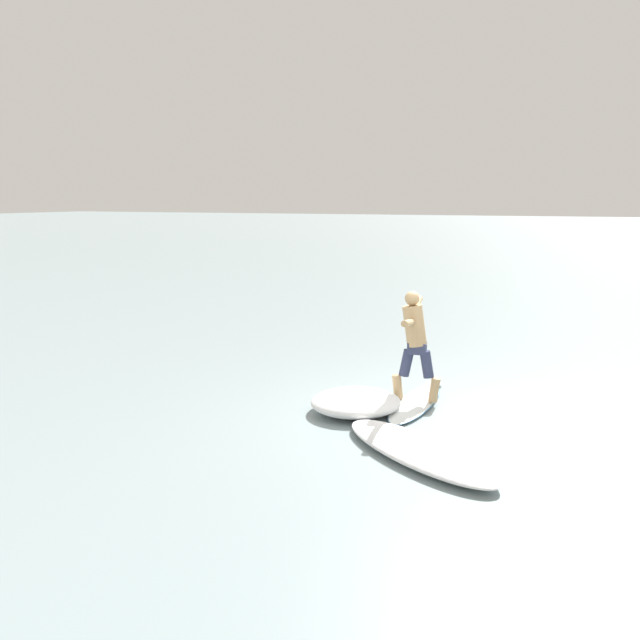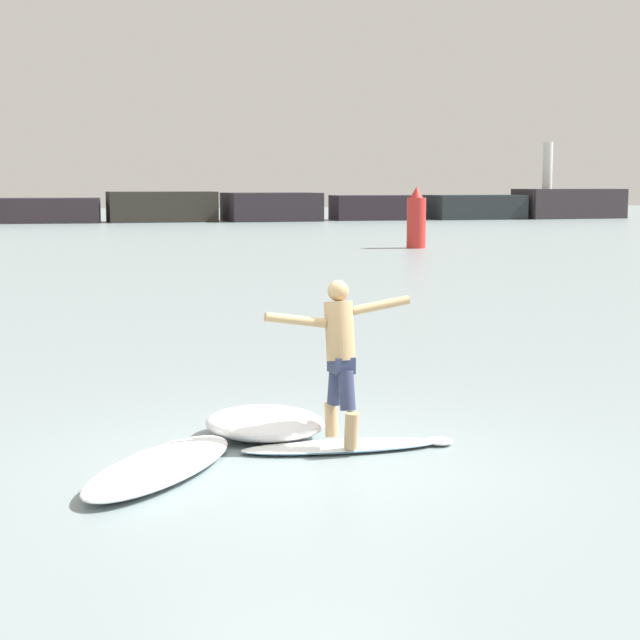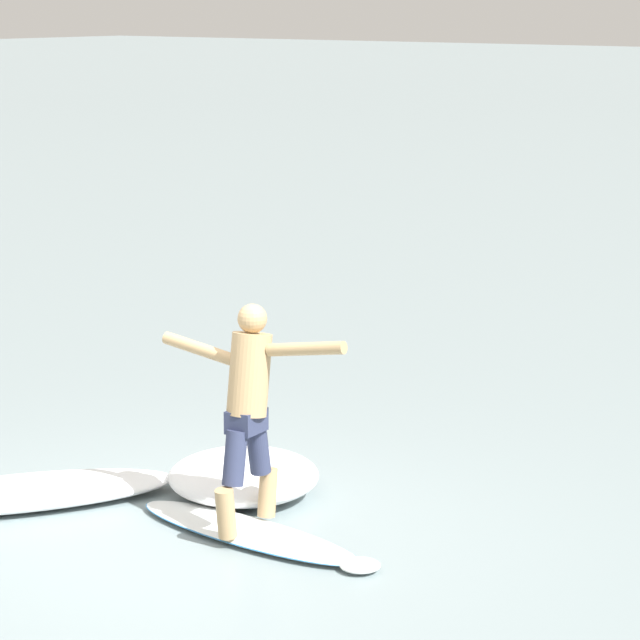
% 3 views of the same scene
% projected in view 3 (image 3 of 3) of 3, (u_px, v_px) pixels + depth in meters
% --- Properties ---
extents(ground_plane, '(200.00, 200.00, 0.00)m').
position_uv_depth(ground_plane, '(179.00, 534.00, 10.71)').
color(ground_plane, gray).
extents(surfboard, '(2.15, 0.59, 0.21)m').
position_uv_depth(surfboard, '(251.00, 533.00, 10.62)').
color(surfboard, white).
rests_on(surfboard, ground).
extents(surfer, '(1.49, 0.71, 1.59)m').
position_uv_depth(surfer, '(249.00, 399.00, 10.47)').
color(surfer, tan).
rests_on(surfer, surfboard).
extents(wave_foam_at_tail, '(1.69, 1.71, 0.30)m').
position_uv_depth(wave_foam_at_tail, '(244.00, 476.00, 11.53)').
color(wave_foam_at_tail, white).
rests_on(wave_foam_at_tail, ground).
extents(wave_foam_at_nose, '(1.95, 2.38, 0.17)m').
position_uv_depth(wave_foam_at_nose, '(22.00, 493.00, 11.33)').
color(wave_foam_at_nose, white).
rests_on(wave_foam_at_nose, ground).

